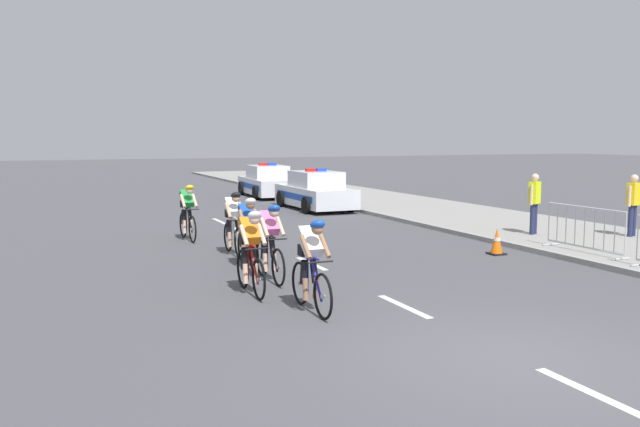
{
  "coord_description": "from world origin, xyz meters",
  "views": [
    {
      "loc": [
        -5.44,
        -6.4,
        2.78
      ],
      "look_at": [
        0.24,
        6.81,
        1.1
      ],
      "focal_mm": 36.67,
      "sensor_mm": 36.0,
      "label": 1
    }
  ],
  "objects_px": {
    "spectator_closest": "(534,199)",
    "cyclist_fourth": "(248,231)",
    "cyclist_second": "(251,251)",
    "traffic_cone_near": "(497,242)",
    "cyclist_lead": "(311,264)",
    "crowd_barrier_middle": "(584,230)",
    "police_car_second": "(267,182)",
    "cyclist_fifth": "(233,222)",
    "spectator_middle": "(633,201)",
    "cyclist_third": "(270,241)",
    "police_car_nearest": "(315,192)",
    "cyclist_sixth": "(188,212)"
  },
  "relations": [
    {
      "from": "spectator_closest",
      "to": "cyclist_fourth",
      "type": "bearing_deg",
      "value": -174.65
    },
    {
      "from": "spectator_closest",
      "to": "cyclist_sixth",
      "type": "bearing_deg",
      "value": 158.72
    },
    {
      "from": "cyclist_lead",
      "to": "spectator_middle",
      "type": "distance_m",
      "value": 11.23
    },
    {
      "from": "cyclist_fifth",
      "to": "spectator_closest",
      "type": "relative_size",
      "value": 1.03
    },
    {
      "from": "crowd_barrier_middle",
      "to": "spectator_middle",
      "type": "bearing_deg",
      "value": 23.89
    },
    {
      "from": "spectator_closest",
      "to": "spectator_middle",
      "type": "relative_size",
      "value": 1.0
    },
    {
      "from": "cyclist_second",
      "to": "police_car_second",
      "type": "xyz_separation_m",
      "value": [
        6.42,
        18.1,
        -0.11
      ]
    },
    {
      "from": "cyclist_fifth",
      "to": "spectator_middle",
      "type": "height_order",
      "value": "spectator_middle"
    },
    {
      "from": "spectator_closest",
      "to": "spectator_middle",
      "type": "height_order",
      "value": "same"
    },
    {
      "from": "cyclist_second",
      "to": "spectator_closest",
      "type": "relative_size",
      "value": 1.03
    },
    {
      "from": "cyclist_fourth",
      "to": "traffic_cone_near",
      "type": "relative_size",
      "value": 2.69
    },
    {
      "from": "cyclist_fifth",
      "to": "spectator_middle",
      "type": "xyz_separation_m",
      "value": [
        10.48,
        -2.16,
        0.3
      ]
    },
    {
      "from": "cyclist_fifth",
      "to": "cyclist_third",
      "type": "bearing_deg",
      "value": -92.58
    },
    {
      "from": "police_car_second",
      "to": "cyclist_lead",
      "type": "bearing_deg",
      "value": -106.69
    },
    {
      "from": "crowd_barrier_middle",
      "to": "spectator_middle",
      "type": "height_order",
      "value": "spectator_middle"
    },
    {
      "from": "crowd_barrier_middle",
      "to": "spectator_middle",
      "type": "distance_m",
      "value": 3.38
    },
    {
      "from": "cyclist_second",
      "to": "traffic_cone_near",
      "type": "height_order",
      "value": "cyclist_second"
    },
    {
      "from": "police_car_nearest",
      "to": "spectator_closest",
      "type": "xyz_separation_m",
      "value": [
        2.68,
        -9.18,
        0.4
      ]
    },
    {
      "from": "cyclist_fourth",
      "to": "spectator_closest",
      "type": "distance_m",
      "value": 8.48
    },
    {
      "from": "cyclist_fourth",
      "to": "police_car_second",
      "type": "xyz_separation_m",
      "value": [
        5.76,
        15.77,
        -0.11
      ]
    },
    {
      "from": "cyclist_second",
      "to": "cyclist_sixth",
      "type": "bearing_deg",
      "value": 87.72
    },
    {
      "from": "cyclist_lead",
      "to": "police_car_nearest",
      "type": "distance_m",
      "value": 15.04
    },
    {
      "from": "cyclist_fourth",
      "to": "spectator_closest",
      "type": "relative_size",
      "value": 1.03
    },
    {
      "from": "police_car_nearest",
      "to": "cyclist_second",
      "type": "bearing_deg",
      "value": -117.57
    },
    {
      "from": "cyclist_second",
      "to": "spectator_middle",
      "type": "xyz_separation_m",
      "value": [
        11.27,
        1.76,
        0.3
      ]
    },
    {
      "from": "cyclist_fourth",
      "to": "police_car_second",
      "type": "distance_m",
      "value": 16.79
    },
    {
      "from": "police_car_nearest",
      "to": "spectator_closest",
      "type": "distance_m",
      "value": 9.57
    },
    {
      "from": "cyclist_lead",
      "to": "spectator_closest",
      "type": "bearing_deg",
      "value": 28.52
    },
    {
      "from": "cyclist_fifth",
      "to": "police_car_second",
      "type": "relative_size",
      "value": 0.38
    },
    {
      "from": "cyclist_lead",
      "to": "spectator_closest",
      "type": "height_order",
      "value": "spectator_closest"
    },
    {
      "from": "cyclist_lead",
      "to": "cyclist_second",
      "type": "bearing_deg",
      "value": 109.2
    },
    {
      "from": "crowd_barrier_middle",
      "to": "police_car_second",
      "type": "bearing_deg",
      "value": 95.74
    },
    {
      "from": "cyclist_lead",
      "to": "cyclist_fourth",
      "type": "bearing_deg",
      "value": 88.12
    },
    {
      "from": "traffic_cone_near",
      "to": "crowd_barrier_middle",
      "type": "bearing_deg",
      "value": -33.58
    },
    {
      "from": "traffic_cone_near",
      "to": "police_car_nearest",
      "type": "bearing_deg",
      "value": 90.77
    },
    {
      "from": "cyclist_lead",
      "to": "spectator_middle",
      "type": "relative_size",
      "value": 1.03
    },
    {
      "from": "cyclist_lead",
      "to": "police_car_second",
      "type": "distance_m",
      "value": 20.5
    },
    {
      "from": "traffic_cone_near",
      "to": "spectator_middle",
      "type": "xyz_separation_m",
      "value": [
        4.7,
        0.27,
        0.77
      ]
    },
    {
      "from": "police_car_nearest",
      "to": "cyclist_fourth",
      "type": "bearing_deg",
      "value": -120.03
    },
    {
      "from": "cyclist_fourth",
      "to": "spectator_closest",
      "type": "bearing_deg",
      "value": 5.35
    },
    {
      "from": "cyclist_second",
      "to": "spectator_middle",
      "type": "distance_m",
      "value": 11.41
    },
    {
      "from": "police_car_nearest",
      "to": "cyclist_sixth",
      "type": "bearing_deg",
      "value": -137.06
    },
    {
      "from": "cyclist_second",
      "to": "traffic_cone_near",
      "type": "xyz_separation_m",
      "value": [
        6.57,
        1.49,
        -0.48
      ]
    },
    {
      "from": "cyclist_sixth",
      "to": "spectator_middle",
      "type": "xyz_separation_m",
      "value": [
        11.01,
        -4.81,
        0.3
      ]
    },
    {
      "from": "cyclist_second",
      "to": "police_car_second",
      "type": "distance_m",
      "value": 19.21
    },
    {
      "from": "cyclist_fifth",
      "to": "traffic_cone_near",
      "type": "xyz_separation_m",
      "value": [
        5.78,
        -2.43,
        -0.48
      ]
    },
    {
      "from": "cyclist_third",
      "to": "spectator_middle",
      "type": "height_order",
      "value": "spectator_middle"
    },
    {
      "from": "police_car_nearest",
      "to": "crowd_barrier_middle",
      "type": "distance_m",
      "value": 12.03
    },
    {
      "from": "cyclist_lead",
      "to": "cyclist_fifth",
      "type": "height_order",
      "value": "same"
    },
    {
      "from": "cyclist_second",
      "to": "police_car_nearest",
      "type": "relative_size",
      "value": 0.39
    }
  ]
}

